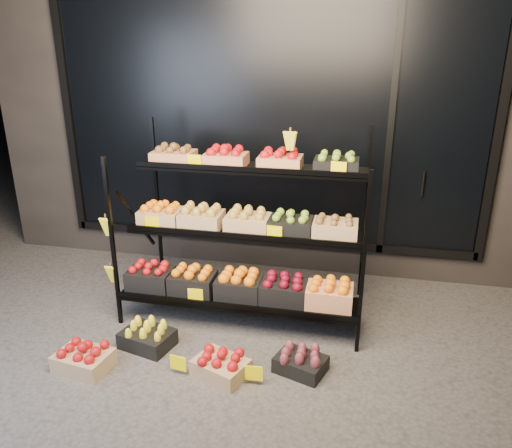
% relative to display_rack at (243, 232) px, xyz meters
% --- Properties ---
extents(ground, '(24.00, 24.00, 0.00)m').
position_rel_display_rack_xyz_m(ground, '(0.01, -0.60, -0.79)').
color(ground, '#514F4C').
rests_on(ground, ground).
extents(building, '(6.00, 2.08, 3.50)m').
position_rel_display_rack_xyz_m(building, '(0.01, 1.99, 0.96)').
color(building, '#2D2826').
rests_on(building, ground).
extents(display_rack, '(2.18, 1.02, 1.75)m').
position_rel_display_rack_xyz_m(display_rack, '(0.00, 0.00, 0.00)').
color(display_rack, black).
rests_on(display_rack, ground).
extents(tag_floor_a, '(0.13, 0.01, 0.12)m').
position_rel_display_rack_xyz_m(tag_floor_a, '(-0.26, -1.00, -0.73)').
color(tag_floor_a, '#F6DE00').
rests_on(tag_floor_a, ground).
extents(tag_floor_b, '(0.13, 0.01, 0.12)m').
position_rel_display_rack_xyz_m(tag_floor_b, '(0.31, -1.00, -0.73)').
color(tag_floor_b, '#F6DE00').
rests_on(tag_floor_b, ground).
extents(floor_crate_left, '(0.44, 0.35, 0.20)m').
position_rel_display_rack_xyz_m(floor_crate_left, '(-0.99, -1.08, -0.69)').
color(floor_crate_left, tan).
rests_on(floor_crate_left, ground).
extents(floor_crate_midleft, '(0.46, 0.38, 0.20)m').
position_rel_display_rack_xyz_m(floor_crate_midleft, '(-0.64, -0.71, -0.69)').
color(floor_crate_midleft, black).
rests_on(floor_crate_midleft, ground).
extents(floor_crate_midright, '(0.46, 0.40, 0.20)m').
position_rel_display_rack_xyz_m(floor_crate_midright, '(0.05, -0.94, -0.70)').
color(floor_crate_midright, tan).
rests_on(floor_crate_midright, ground).
extents(floor_crate_right, '(0.43, 0.37, 0.19)m').
position_rel_display_rack_xyz_m(floor_crate_right, '(0.63, -0.77, -0.70)').
color(floor_crate_right, black).
rests_on(floor_crate_right, ground).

